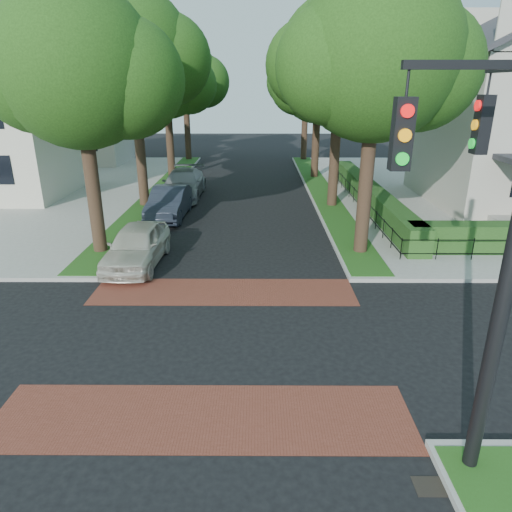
{
  "coord_description": "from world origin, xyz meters",
  "views": [
    {
      "loc": [
        1.19,
        -11.18,
        6.68
      ],
      "look_at": [
        1.12,
        2.46,
        1.6
      ],
      "focal_mm": 32.0,
      "sensor_mm": 36.0,
      "label": 1
    }
  ],
  "objects_px": {
    "traffic_signal": "(498,223)",
    "parked_car_rear": "(183,184)",
    "parked_car_middle": "(169,203)",
    "parked_car_front": "(137,245)"
  },
  "relations": [
    {
      "from": "traffic_signal",
      "to": "parked_car_middle",
      "type": "relative_size",
      "value": 1.59
    },
    {
      "from": "parked_car_middle",
      "to": "parked_car_rear",
      "type": "bearing_deg",
      "value": 91.0
    },
    {
      "from": "parked_car_front",
      "to": "parked_car_middle",
      "type": "xyz_separation_m",
      "value": [
        0.0,
        6.93,
        0.02
      ]
    },
    {
      "from": "parked_car_front",
      "to": "parked_car_middle",
      "type": "bearing_deg",
      "value": 91.92
    },
    {
      "from": "parked_car_middle",
      "to": "parked_car_rear",
      "type": "distance_m",
      "value": 4.9
    },
    {
      "from": "traffic_signal",
      "to": "parked_car_front",
      "type": "relative_size",
      "value": 1.68
    },
    {
      "from": "traffic_signal",
      "to": "parked_car_rear",
      "type": "relative_size",
      "value": 1.35
    },
    {
      "from": "parked_car_front",
      "to": "parked_car_rear",
      "type": "relative_size",
      "value": 0.8
    },
    {
      "from": "traffic_signal",
      "to": "parked_car_middle",
      "type": "height_order",
      "value": "traffic_signal"
    },
    {
      "from": "parked_car_rear",
      "to": "traffic_signal",
      "type": "bearing_deg",
      "value": -68.22
    }
  ]
}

